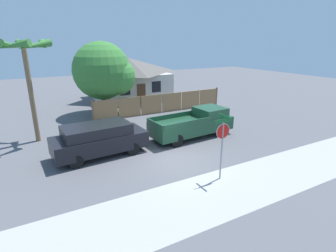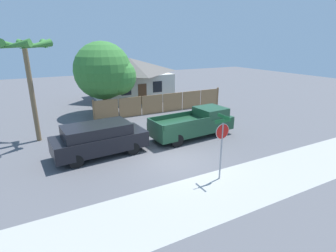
{
  "view_description": "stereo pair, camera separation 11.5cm",
  "coord_description": "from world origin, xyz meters",
  "px_view_note": "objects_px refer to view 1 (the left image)",
  "views": [
    {
      "loc": [
        -6.38,
        -10.9,
        5.96
      ],
      "look_at": [
        0.08,
        0.95,
        1.6
      ],
      "focal_mm": 28.0,
      "sensor_mm": 36.0,
      "label": 1
    },
    {
      "loc": [
        -6.28,
        -10.96,
        5.96
      ],
      "look_at": [
        0.08,
        0.95,
        1.6
      ],
      "focal_mm": 28.0,
      "sensor_mm": 36.0,
      "label": 2
    }
  ],
  "objects_px": {
    "house": "(129,78)",
    "palm_tree": "(25,54)",
    "red_suv": "(99,139)",
    "orange_pickup": "(194,123)",
    "stop_sign": "(223,137)",
    "oak_tree": "(105,72)"
  },
  "relations": [
    {
      "from": "house",
      "to": "palm_tree",
      "type": "distance_m",
      "value": 14.03
    },
    {
      "from": "palm_tree",
      "to": "red_suv",
      "type": "distance_m",
      "value": 6.58
    },
    {
      "from": "orange_pickup",
      "to": "stop_sign",
      "type": "bearing_deg",
      "value": -115.53
    },
    {
      "from": "red_suv",
      "to": "stop_sign",
      "type": "xyz_separation_m",
      "value": [
        4.12,
        -5.18,
        1.06
      ]
    },
    {
      "from": "palm_tree",
      "to": "orange_pickup",
      "type": "distance_m",
      "value": 10.85
    },
    {
      "from": "orange_pickup",
      "to": "house",
      "type": "bearing_deg",
      "value": 83.48
    },
    {
      "from": "oak_tree",
      "to": "red_suv",
      "type": "bearing_deg",
      "value": -108.87
    },
    {
      "from": "red_suv",
      "to": "palm_tree",
      "type": "bearing_deg",
      "value": 121.49
    },
    {
      "from": "stop_sign",
      "to": "house",
      "type": "bearing_deg",
      "value": 82.16
    },
    {
      "from": "palm_tree",
      "to": "oak_tree",
      "type": "bearing_deg",
      "value": 36.76
    },
    {
      "from": "house",
      "to": "red_suv",
      "type": "distance_m",
      "value": 15.38
    },
    {
      "from": "orange_pickup",
      "to": "stop_sign",
      "type": "relative_size",
      "value": 1.88
    },
    {
      "from": "oak_tree",
      "to": "orange_pickup",
      "type": "xyz_separation_m",
      "value": [
        3.36,
        -8.31,
        -2.67
      ]
    },
    {
      "from": "house",
      "to": "red_suv",
      "type": "height_order",
      "value": "house"
    },
    {
      "from": "stop_sign",
      "to": "orange_pickup",
      "type": "bearing_deg",
      "value": 68.63
    },
    {
      "from": "palm_tree",
      "to": "stop_sign",
      "type": "xyz_separation_m",
      "value": [
        6.98,
        -9.24,
        -3.25
      ]
    },
    {
      "from": "palm_tree",
      "to": "red_suv",
      "type": "xyz_separation_m",
      "value": [
        2.86,
        -4.06,
        -4.31
      ]
    },
    {
      "from": "house",
      "to": "orange_pickup",
      "type": "height_order",
      "value": "house"
    },
    {
      "from": "oak_tree",
      "to": "house",
      "type": "bearing_deg",
      "value": 53.01
    },
    {
      "from": "orange_pickup",
      "to": "stop_sign",
      "type": "height_order",
      "value": "stop_sign"
    },
    {
      "from": "oak_tree",
      "to": "palm_tree",
      "type": "bearing_deg",
      "value": -143.24
    },
    {
      "from": "palm_tree",
      "to": "orange_pickup",
      "type": "bearing_deg",
      "value": -24.06
    }
  ]
}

